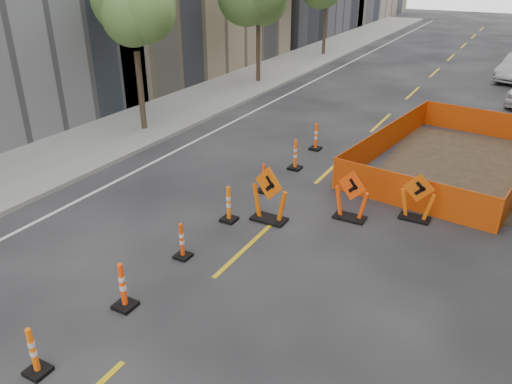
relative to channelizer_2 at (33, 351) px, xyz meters
The scene contains 15 objects.
ground_plane 1.89m from the channelizer_2, 50.96° to the left, with size 140.00×140.00×0.00m, color black.
sidewalk_left 15.55m from the channelizer_2, 120.35° to the left, with size 4.00×90.00×0.15m, color gray.
tree_l_b 14.11m from the channelizer_2, 122.44° to the left, with size 2.80×2.80×5.95m.
tree_l_c 22.96m from the channelizer_2, 108.71° to the left, with size 2.80×2.80×5.95m.
channelizer_2 is the anchor object (origin of this frame).
channelizer_3 2.15m from the channelizer_2, 87.59° to the left, with size 0.43×0.43×1.10m, color #FF400A, non-canonical shape.
channelizer_4 4.29m from the channelizer_2, 89.95° to the left, with size 0.38×0.38×0.95m, color #DD3C09, non-canonical shape.
channelizer_5 6.43m from the channelizer_2, 89.93° to the left, with size 0.42×0.42×1.07m, color #FF650A, non-canonical shape.
channelizer_6 8.57m from the channelizer_2, 90.31° to the left, with size 0.38×0.38×0.96m, color #EF410A, non-canonical shape.
channelizer_7 10.72m from the channelizer_2, 89.76° to the left, with size 0.43×0.43×1.08m, color #F1530A, non-canonical shape.
channelizer_8 12.86m from the channelizer_2, 90.39° to the left, with size 0.41×0.41×1.04m, color #FF4A0A, non-canonical shape.
chevron_sign_left 7.06m from the channelizer_2, 82.02° to the left, with size 1.09×0.66×1.64m, color #D95609, non-canonical shape.
chevron_sign_center 8.68m from the channelizer_2, 70.38° to the left, with size 0.98×0.59×1.48m, color #F8430A, non-canonical shape.
chevron_sign_right 10.10m from the channelizer_2, 63.39° to the left, with size 0.93×0.56×1.40m, color #E25709, non-canonical shape.
safety_fence 14.48m from the channelizer_2, 70.86° to the left, with size 4.91×8.35×1.04m, color #EF5B0C, non-canonical shape.
Camera 1 is at (5.44, -5.34, 6.69)m, focal length 35.00 mm.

